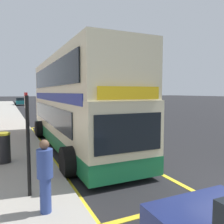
% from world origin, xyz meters
% --- Properties ---
extents(ground_plane, '(260.00, 260.00, 0.00)m').
position_xyz_m(ground_plane, '(0.00, 32.00, 0.00)').
color(ground_plane, black).
extents(double_decker_bus, '(3.14, 11.35, 4.40)m').
position_xyz_m(double_decker_bus, '(-2.46, 7.71, 2.06)').
color(double_decker_bus, beige).
rests_on(double_decker_bus, ground).
extents(bus_bay_markings, '(3.16, 14.51, 0.01)m').
position_xyz_m(bus_bay_markings, '(-2.42, 7.83, 0.01)').
color(bus_bay_markings, yellow).
rests_on(bus_bay_markings, ground).
extents(bus_stop_sign, '(0.09, 0.51, 2.59)m').
position_xyz_m(bus_stop_sign, '(-5.09, 2.53, 1.68)').
color(bus_stop_sign, black).
rests_on(bus_stop_sign, pavement_near).
extents(parked_car_teal_distant, '(2.09, 4.20, 1.62)m').
position_xyz_m(parked_car_teal_distant, '(-2.99, 48.31, 0.80)').
color(parked_car_teal_distant, '#196066').
rests_on(parked_car_teal_distant, ground).
extents(parked_car_black_far, '(2.09, 4.20, 1.62)m').
position_xyz_m(parked_car_black_far, '(3.04, 48.72, 0.80)').
color(parked_car_black_far, black).
rests_on(parked_car_black_far, ground).
extents(parked_car_silver_behind, '(2.09, 4.20, 1.62)m').
position_xyz_m(parked_car_silver_behind, '(4.57, 19.05, 0.80)').
color(parked_car_silver_behind, '#B2B5BA').
rests_on(parked_car_silver_behind, ground).
extents(pedestrian_waiting_near_sign, '(0.34, 0.34, 1.60)m').
position_xyz_m(pedestrian_waiting_near_sign, '(-4.85, 1.44, 1.00)').
color(pedestrian_waiting_near_sign, '#33478C').
rests_on(pedestrian_waiting_near_sign, pavement_near).
extents(litter_bin, '(0.52, 0.52, 1.12)m').
position_xyz_m(litter_bin, '(-5.72, 5.72, 0.70)').
color(litter_bin, black).
rests_on(litter_bin, pavement_near).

